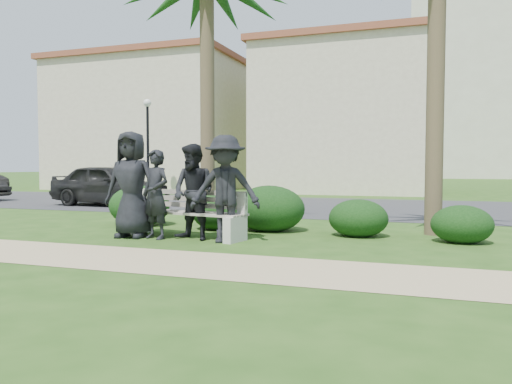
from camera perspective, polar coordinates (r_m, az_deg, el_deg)
ground at (r=8.35m, az=-2.23°, el=-5.85°), size 160.00×160.00×0.00m
footpath at (r=6.74m, az=-7.89°, el=-8.03°), size 30.00×1.60×0.01m
asphalt_street at (r=16.02m, az=8.28°, el=-1.63°), size 160.00×8.00×0.01m
stucco_bldg_left at (r=29.85m, az=-11.19°, el=7.51°), size 10.40×8.40×7.30m
stucco_bldg_right at (r=26.10m, az=10.36°, el=8.18°), size 8.40×8.40×7.30m
street_lamp at (r=23.12m, az=-12.28°, el=7.04°), size 0.36×0.36×4.29m
park_bench at (r=9.10m, az=-8.13°, el=-2.80°), size 2.44×0.97×0.82m
man_a at (r=9.22m, az=-14.04°, el=0.84°), size 0.99×0.70×1.91m
man_b at (r=8.93m, az=-11.39°, el=-0.26°), size 0.66×0.52×1.57m
man_c at (r=8.69m, az=-7.13°, el=0.01°), size 0.94×0.81×1.67m
man_d at (r=8.35m, az=-3.53°, el=0.35°), size 1.31×0.99×1.80m
hedge_a at (r=11.13m, az=-13.19°, el=-1.41°), size 1.36×1.13×0.89m
hedge_b at (r=10.09m, az=-4.21°, el=-2.18°), size 1.15×0.95×0.75m
hedge_c at (r=9.86m, az=1.33°, el=-2.80°), size 0.89×0.73×0.58m
hedge_d at (r=9.87m, az=1.51°, el=-1.76°), size 1.43×1.18×0.93m
hedge_e at (r=9.28m, az=11.60°, el=-2.83°), size 1.08×0.89×0.70m
hedge_f at (r=9.02m, az=22.48°, el=-3.33°), size 1.00×0.83×0.65m
car_a at (r=16.75m, az=-16.41°, el=0.77°), size 4.04×1.87×1.34m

